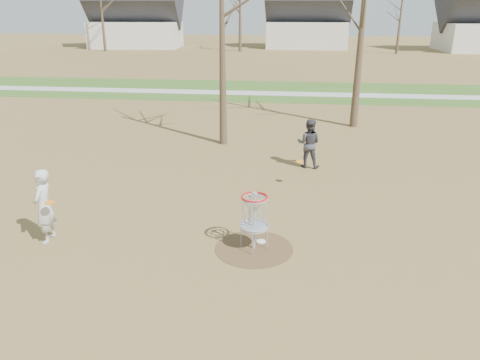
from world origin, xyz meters
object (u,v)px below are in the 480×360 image
object	(u,v)px
disc_golf_basket	(254,212)
disc_grounded	(261,241)
player_standing	(44,206)
player_throwing	(309,143)

from	to	relation	value
disc_golf_basket	disc_grounded	bearing A→B (deg)	66.73
disc_grounded	disc_golf_basket	size ratio (longest dim) A/B	0.16
player_standing	disc_grounded	size ratio (longest dim) A/B	8.08
disc_grounded	player_standing	bearing A→B (deg)	-174.20
player_standing	disc_grounded	distance (m)	5.10
player_standing	disc_grounded	world-z (taller)	player_standing
disc_golf_basket	player_standing	bearing A→B (deg)	-177.83
player_standing	player_throwing	bearing A→B (deg)	132.13
player_throwing	disc_grounded	bearing A→B (deg)	88.31
player_throwing	disc_grounded	world-z (taller)	player_throwing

